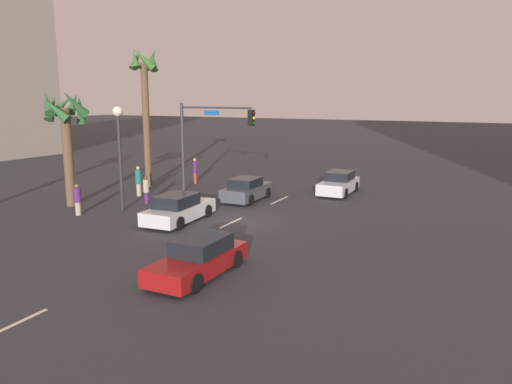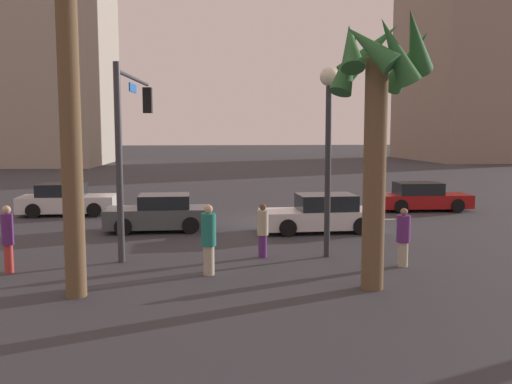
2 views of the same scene
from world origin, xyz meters
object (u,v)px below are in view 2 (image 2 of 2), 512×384
object	(u,v)px
pedestrian_0	(403,236)
car_2	(321,214)
streetlamp	(329,124)
building_2	(52,75)
pedestrian_2	(263,229)
palm_tree_2	(67,6)
car_0	(66,200)
car_1	(422,198)
pedestrian_3	(209,238)
car_3	(160,214)
building_0	(483,26)
palm_tree_1	(379,91)
traffic_signal	(131,126)
pedestrian_1	(8,237)

from	to	relation	value
pedestrian_0	car_2	bearing A→B (deg)	-77.88
streetlamp	building_2	distance (m)	52.06
pedestrian_2	palm_tree_2	size ratio (longest dim) A/B	0.17
car_0	streetlamp	size ratio (longest dim) A/B	0.74
palm_tree_2	car_1	bearing A→B (deg)	-136.39
pedestrian_2	pedestrian_3	xyz separation A→B (m)	(1.64, 1.91, 0.13)
car_3	building_2	bearing A→B (deg)	-70.87
pedestrian_2	building_2	world-z (taller)	building_2
car_2	pedestrian_0	bearing A→B (deg)	102.12
streetlamp	pedestrian_3	size ratio (longest dim) A/B	3.01
car_1	pedestrian_2	size ratio (longest dim) A/B	2.65
streetlamp	pedestrian_2	size ratio (longest dim) A/B	3.46
streetlamp	building_0	bearing A→B (deg)	-120.63
car_0	palm_tree_1	xyz separation A→B (m)	(-10.36, 12.77, 4.10)
pedestrian_0	palm_tree_2	world-z (taller)	palm_tree_2
traffic_signal	pedestrian_0	size ratio (longest dim) A/B	3.46
pedestrian_2	pedestrian_3	world-z (taller)	pedestrian_3
palm_tree_2	building_0	world-z (taller)	building_0
pedestrian_3	building_2	xyz separation A→B (m)	(16.63, -49.44, 8.70)
car_0	building_0	xyz separation A→B (m)	(-40.43, -42.21, 15.79)
traffic_signal	car_0	bearing A→B (deg)	-62.37
streetlamp	pedestrian_0	distance (m)	3.93
car_3	pedestrian_1	xyz separation A→B (m)	(3.57, 6.02, 0.34)
car_0	building_0	bearing A→B (deg)	-133.77
traffic_signal	pedestrian_1	bearing A→B (deg)	44.36
pedestrian_1	building_2	size ratio (longest dim) A/B	0.09
pedestrian_2	traffic_signal	bearing A→B (deg)	-23.04
car_1	pedestrian_2	xyz separation A→B (m)	(8.57, 9.12, 0.25)
pedestrian_2	pedestrian_3	bearing A→B (deg)	49.24
car_2	pedestrian_2	distance (m)	4.89
palm_tree_2	building_2	bearing A→B (deg)	-75.13
car_3	building_0	xyz separation A→B (m)	(-35.92, -46.61, 15.80)
car_1	building_2	xyz separation A→B (m)	(26.84, -38.42, 9.07)
building_0	pedestrian_0	bearing A→B (deg)	59.04
traffic_signal	pedestrian_2	distance (m)	5.38
car_3	palm_tree_2	xyz separation A→B (m)	(1.26, 8.36, 5.93)
pedestrian_2	palm_tree_1	world-z (taller)	palm_tree_1
pedestrian_2	building_2	distance (m)	51.68
traffic_signal	car_3	bearing A→B (deg)	-100.74
car_0	car_1	bearing A→B (deg)	179.64
car_3	pedestrian_0	size ratio (longest dim) A/B	2.39
car_2	streetlamp	world-z (taller)	streetlamp
pedestrian_0	building_2	size ratio (longest dim) A/B	0.09
pedestrian_1	palm_tree_2	size ratio (longest dim) A/B	0.19
car_1	palm_tree_1	bearing A→B (deg)	63.99
palm_tree_2	car_0	bearing A→B (deg)	-75.68
palm_tree_2	car_3	bearing A→B (deg)	-98.54
pedestrian_3	car_0	bearing A→B (deg)	-60.36
streetlamp	pedestrian_3	world-z (taller)	streetlamp
pedestrian_1	palm_tree_1	xyz separation A→B (m)	(-9.42, 2.36, 3.77)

